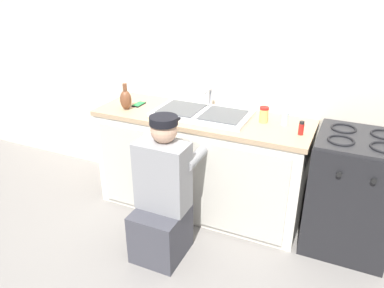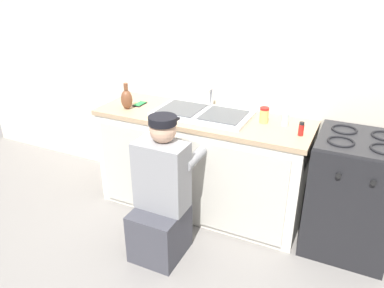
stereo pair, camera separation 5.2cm
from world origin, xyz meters
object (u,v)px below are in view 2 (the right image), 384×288
water_glass (285,119)px  vase_decorative (127,99)px  condiment_jar (264,115)px  cell_phone (140,104)px  spice_bottle_red (301,129)px  stove_range (351,195)px  sink_double_basin (202,113)px  plumber_person (161,200)px

water_glass → vase_decorative: vase_decorative is taller
condiment_jar → cell_phone: bearing=-177.4°
spice_bottle_red → cell_phone: 1.45m
stove_range → cell_phone: bearing=179.7°
stove_range → sink_double_basin: bearing=179.9°
plumber_person → water_glass: 1.14m
stove_range → water_glass: water_glass is taller
condiment_jar → cell_phone: 1.13m
vase_decorative → spice_bottle_red: bearing=2.5°
stove_range → plumber_person: (-1.27, -0.68, -0.00)m
sink_double_basin → stove_range: sink_double_basin is taller
condiment_jar → plumber_person: bearing=-125.6°
spice_bottle_red → vase_decorative: 1.49m
plumber_person → cell_phone: plumber_person is taller
water_glass → spice_bottle_red: size_ratio=0.95×
stove_range → cell_phone: size_ratio=6.71×
stove_range → water_glass: bearing=172.1°
condiment_jar → vase_decorative: 1.19m
cell_phone → plumber_person: bearing=-49.0°
sink_double_basin → cell_phone: (-0.62, 0.01, -0.01)m
sink_double_basin → condiment_jar: 0.51m
vase_decorative → condiment_jar: bearing=9.3°
condiment_jar → cell_phone: size_ratio=0.91×
plumber_person → spice_bottle_red: 1.16m
condiment_jar → sink_double_basin: bearing=-173.6°
plumber_person → vase_decorative: (-0.64, 0.55, 0.53)m
water_glass → vase_decorative: (-1.33, -0.21, 0.04)m
spice_bottle_red → sink_double_basin: bearing=175.2°
plumber_person → cell_phone: (-0.60, 0.69, 0.45)m
sink_double_basin → vase_decorative: size_ratio=3.48×
sink_double_basin → cell_phone: sink_double_basin is taller
condiment_jar → spice_bottle_red: size_ratio=1.22×
spice_bottle_red → cell_phone: size_ratio=0.75×
spice_bottle_red → vase_decorative: vase_decorative is taller
spice_bottle_red → cell_phone: (-1.44, 0.08, -0.04)m
condiment_jar → vase_decorative: size_ratio=0.56×
cell_phone → water_glass: bearing=3.1°
sink_double_basin → spice_bottle_red: size_ratio=7.62×
plumber_person → water_glass: size_ratio=11.04×
water_glass → cell_phone: size_ratio=0.71×
vase_decorative → stove_range: bearing=4.0°
plumber_person → vase_decorative: size_ratio=4.80×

